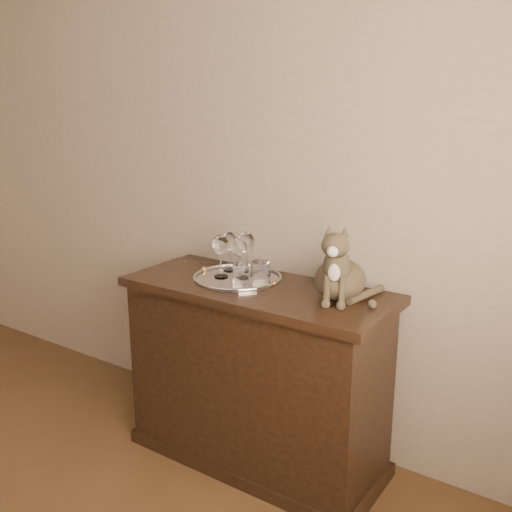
{
  "coord_description": "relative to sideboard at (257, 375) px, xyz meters",
  "views": [
    {
      "loc": [
        1.92,
        -0.01,
        1.61
      ],
      "look_at": [
        0.59,
        1.95,
        0.98
      ],
      "focal_mm": 40.0,
      "sensor_mm": 36.0,
      "label": 1
    }
  ],
  "objects": [
    {
      "name": "wall_back",
      "position": [
        -0.6,
        0.31,
        0.93
      ],
      "size": [
        4.0,
        0.1,
        2.7
      ],
      "primitive_type": "cube",
      "color": "tan",
      "rests_on": "ground"
    },
    {
      "name": "sideboard",
      "position": [
        0.0,
        0.0,
        0.0
      ],
      "size": [
        1.2,
        0.5,
        0.85
      ],
      "primitive_type": null,
      "color": "black",
      "rests_on": "ground"
    },
    {
      "name": "tray",
      "position": [
        -0.12,
        0.03,
        0.43
      ],
      "size": [
        0.4,
        0.4,
        0.01
      ],
      "primitive_type": "cylinder",
      "color": "silver",
      "rests_on": "sideboard"
    },
    {
      "name": "wine_glass_a",
      "position": [
        -0.23,
        0.11,
        0.53
      ],
      "size": [
        0.07,
        0.07,
        0.18
      ],
      "primitive_type": null,
      "color": "silver",
      "rests_on": "tray"
    },
    {
      "name": "wine_glass_b",
      "position": [
        -0.12,
        0.1,
        0.53
      ],
      "size": [
        0.08,
        0.08,
        0.2
      ],
      "primitive_type": null,
      "color": "white",
      "rests_on": "tray"
    },
    {
      "name": "wine_glass_c",
      "position": [
        -0.19,
        -0.0,
        0.53
      ],
      "size": [
        0.07,
        0.07,
        0.2
      ],
      "primitive_type": null,
      "color": "silver",
      "rests_on": "tray"
    },
    {
      "name": "wine_glass_d",
      "position": [
        -0.13,
        0.05,
        0.52
      ],
      "size": [
        0.07,
        0.07,
        0.18
      ],
      "primitive_type": null,
      "color": "white",
      "rests_on": "tray"
    },
    {
      "name": "tumbler_a",
      "position": [
        -0.04,
        -0.05,
        0.48
      ],
      "size": [
        0.08,
        0.08,
        0.09
      ],
      "primitive_type": "cylinder",
      "color": "white",
      "rests_on": "tray"
    },
    {
      "name": "tumbler_c",
      "position": [
        0.01,
        0.02,
        0.48
      ],
      "size": [
        0.09,
        0.09,
        0.1
      ],
      "primitive_type": "cylinder",
      "color": "white",
      "rests_on": "tray"
    },
    {
      "name": "cat",
      "position": [
        0.37,
        0.05,
        0.58
      ],
      "size": [
        0.38,
        0.37,
        0.32
      ],
      "primitive_type": null,
      "rotation": [
        0.0,
        0.0,
        0.25
      ],
      "color": "#4D3E2E",
      "rests_on": "sideboard"
    }
  ]
}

